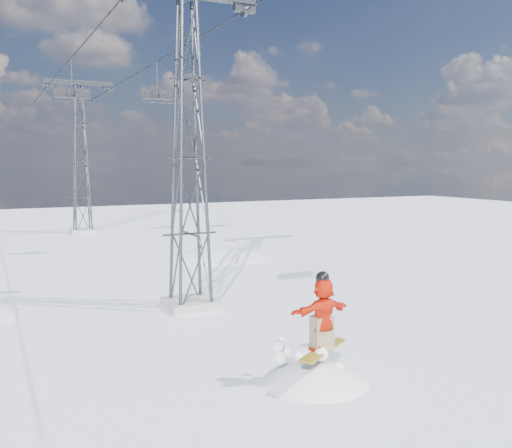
% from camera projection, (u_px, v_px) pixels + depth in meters
% --- Properties ---
extents(ground, '(120.00, 120.00, 0.00)m').
position_uv_depth(ground, '(270.00, 388.00, 13.53)').
color(ground, white).
rests_on(ground, ground).
extents(snow_terrain, '(39.00, 37.00, 22.00)m').
position_uv_depth(snow_terrain, '(19.00, 433.00, 31.56)').
color(snow_terrain, white).
rests_on(snow_terrain, ground).
extents(lift_tower_near, '(5.20, 1.80, 11.43)m').
position_uv_depth(lift_tower_near, '(189.00, 159.00, 20.47)').
color(lift_tower_near, '#999999').
rests_on(lift_tower_near, ground).
extents(lift_tower_far, '(5.20, 1.80, 11.43)m').
position_uv_depth(lift_tower_far, '(81.00, 161.00, 42.89)').
color(lift_tower_far, '#999999').
rests_on(lift_tower_far, ground).
extents(haul_cables, '(4.46, 51.00, 0.06)m').
position_uv_depth(haul_cables, '(117.00, 58.00, 30.21)').
color(haul_cables, black).
rests_on(haul_cables, ground).
extents(snowboarder_jump, '(4.40, 4.40, 6.73)m').
position_uv_depth(snowboarder_jump, '(315.00, 445.00, 14.09)').
color(snowboarder_jump, white).
rests_on(snowboarder_jump, ground).
extents(lift_chair_mid, '(1.82, 0.52, 2.26)m').
position_uv_depth(lift_chair_mid, '(157.00, 95.00, 31.54)').
color(lift_chair_mid, '#232326').
rests_on(lift_chair_mid, ground).
extents(lift_chair_far, '(1.88, 0.54, 2.33)m').
position_uv_depth(lift_chair_far, '(72.00, 94.00, 30.50)').
color(lift_chair_far, '#232326').
rests_on(lift_chair_far, ground).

